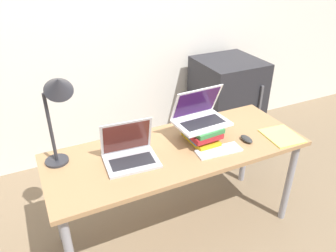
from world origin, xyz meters
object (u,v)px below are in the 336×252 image
notepad (282,136)px  mini_fridge (226,104)px  wireless_keyboard (219,151)px  laptop_left (130,153)px  mouse (247,139)px  book_stack (200,132)px  laptop_on_books (200,116)px  desk_lamp (58,96)px

notepad → mini_fridge: 1.13m
notepad → mini_fridge: bearing=74.7°
wireless_keyboard → laptop_left: bearing=163.8°
mouse → notepad: 0.26m
book_stack → mini_fridge: (0.82, 0.86, -0.32)m
book_stack → mouse: bearing=-27.4°
book_stack → laptop_on_books: 0.11m
mouse → notepad: bearing=-13.3°
laptop_on_books → laptop_left: bearing=-174.7°
wireless_keyboard → mouse: bearing=6.5°
wireless_keyboard → notepad: (0.49, -0.03, -0.00)m
mini_fridge → wireless_keyboard: bearing=-127.3°
laptop_on_books → notepad: 0.59m
laptop_left → book_stack: size_ratio=1.15×
mouse → mini_fridge: size_ratio=0.12×
laptop_on_books → mini_fridge: bearing=45.4°
mouse → desk_lamp: bearing=166.6°
laptop_on_books → mouse: (0.27, -0.18, -0.15)m
laptop_left → book_stack: (0.50, 0.01, 0.01)m
laptop_left → wireless_keyboard: size_ratio=1.10×
laptop_left → desk_lamp: bearing=158.0°
laptop_on_books → notepad: size_ratio=1.32×
mouse → desk_lamp: (-1.12, 0.27, 0.42)m
mini_fridge → book_stack: bearing=-133.8°
book_stack → mouse: size_ratio=2.75×
book_stack → desk_lamp: (-0.84, 0.12, 0.38)m
laptop_on_books → wireless_keyboard: 0.26m
book_stack → notepad: size_ratio=1.08×
desk_lamp → laptop_on_books: bearing=-6.1°
laptop_left → notepad: laptop_left is taller
book_stack → wireless_keyboard: (0.04, -0.17, -0.06)m
book_stack → mouse: book_stack is taller
laptop_left → wireless_keyboard: laptop_left is taller
wireless_keyboard → book_stack: bearing=102.6°
desk_lamp → wireless_keyboard: bearing=-18.5°
laptop_left → desk_lamp: desk_lamp is taller
wireless_keyboard → desk_lamp: 1.02m
wireless_keyboard → mini_fridge: mini_fridge is taller
wireless_keyboard → mini_fridge: (0.78, 1.03, -0.27)m
laptop_on_books → mouse: 0.35m
notepad → desk_lamp: desk_lamp is taller
book_stack → wireless_keyboard: size_ratio=0.96×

